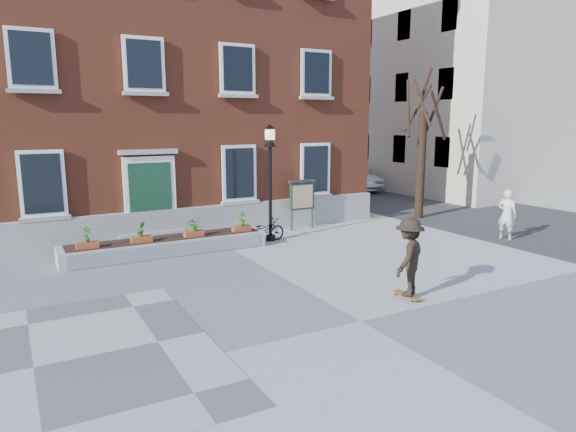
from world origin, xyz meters
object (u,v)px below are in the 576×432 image
bystander (507,214)px  lamp_post (270,166)px  skateboarder (409,257)px  bicycle (264,230)px  parked_car (355,179)px  notice_board (302,196)px

bystander → lamp_post: bearing=43.8°
lamp_post → skateboarder: lamp_post is taller
bicycle → skateboarder: bearing=178.0°
parked_car → skateboarder: size_ratio=2.21×
bystander → skateboarder: bearing=94.0°
lamp_post → notice_board: lamp_post is taller
bystander → lamp_post: 8.29m
bystander → skateboarder: (-7.04, -2.93, 0.10)m
bystander → lamp_post: lamp_post is taller
skateboarder → parked_car: bearing=57.7°
bystander → notice_board: size_ratio=0.94×
bicycle → lamp_post: bearing=-75.6°
parked_car → bystander: size_ratio=2.38×
lamp_post → skateboarder: size_ratio=2.08×
bicycle → parked_car: (10.43, 9.16, 0.28)m
bicycle → lamp_post: 2.15m
bystander → notice_board: (-5.30, 4.87, 0.38)m
notice_board → bystander: bearing=-42.6°
parked_car → bystander: 13.15m
lamp_post → parked_car: bearing=41.8°
lamp_post → notice_board: size_ratio=2.10×
bystander → notice_board: notice_board is taller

